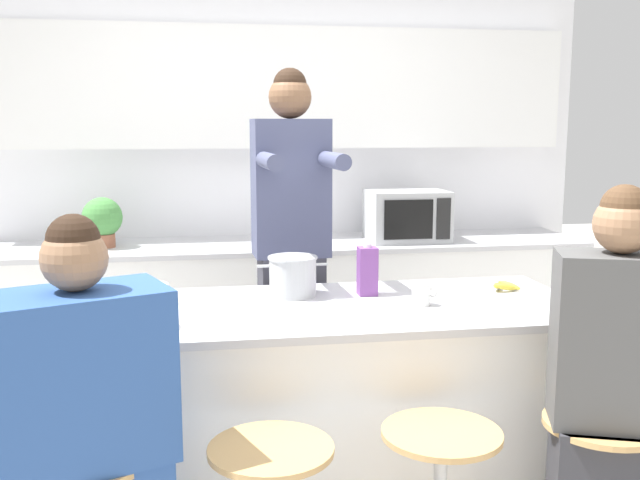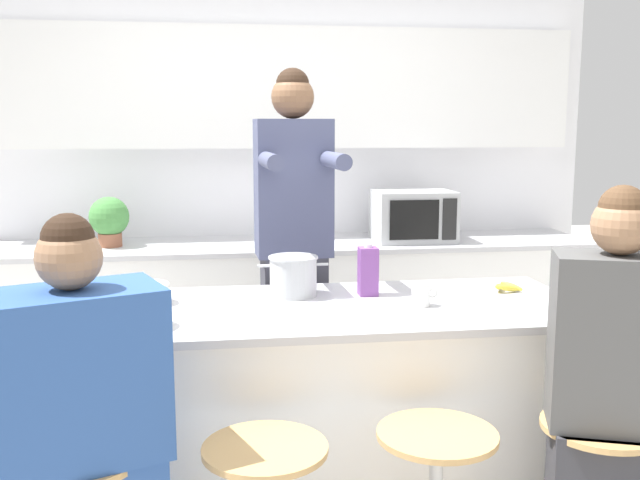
# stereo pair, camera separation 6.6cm
# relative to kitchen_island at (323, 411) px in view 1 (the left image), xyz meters

# --- Properties ---
(wall_back) EXTENTS (4.10, 0.22, 2.70)m
(wall_back) POSITION_rel_kitchen_island_xyz_m (0.00, 1.93, 1.09)
(wall_back) COLOR white
(wall_back) RESTS_ON ground_plane
(back_counter) EXTENTS (3.80, 0.68, 0.88)m
(back_counter) POSITION_rel_kitchen_island_xyz_m (0.00, 1.61, -0.01)
(back_counter) COLOR white
(back_counter) RESTS_ON ground_plane
(kitchen_island) EXTENTS (2.06, 0.81, 0.89)m
(kitchen_island) POSITION_rel_kitchen_island_xyz_m (0.00, 0.00, 0.00)
(kitchen_island) COLOR black
(kitchen_island) RESTS_ON ground_plane
(person_cooking) EXTENTS (0.38, 0.59, 1.85)m
(person_cooking) POSITION_rel_kitchen_island_xyz_m (-0.05, 0.61, 0.49)
(person_cooking) COLOR #383842
(person_cooking) RESTS_ON ground_plane
(person_wrapped_blanket) EXTENTS (0.56, 0.44, 1.35)m
(person_wrapped_blanket) POSITION_rel_kitchen_island_xyz_m (-0.81, -0.67, 0.18)
(person_wrapped_blanket) COLOR #2D5193
(person_wrapped_blanket) RESTS_ON ground_plane
(person_seated_near) EXTENTS (0.44, 0.37, 1.41)m
(person_seated_near) POSITION_rel_kitchen_island_xyz_m (0.84, -0.67, 0.20)
(person_seated_near) COLOR #333338
(person_seated_near) RESTS_ON ground_plane
(cooking_pot) EXTENTS (0.30, 0.21, 0.17)m
(cooking_pot) POSITION_rel_kitchen_island_xyz_m (-0.10, 0.19, 0.52)
(cooking_pot) COLOR #B7BABC
(cooking_pot) RESTS_ON kitchen_island
(fruit_bowl) EXTENTS (0.19, 0.19, 0.08)m
(fruit_bowl) POSITION_rel_kitchen_island_xyz_m (-0.70, 0.13, 0.48)
(fruit_bowl) COLOR silver
(fruit_bowl) RESTS_ON kitchen_island
(mixing_bowl_steel) EXTENTS (0.20, 0.20, 0.08)m
(mixing_bowl_steel) POSITION_rel_kitchen_island_xyz_m (-0.68, -0.21, 0.48)
(mixing_bowl_steel) COLOR silver
(mixing_bowl_steel) RESTS_ON kitchen_island
(coffee_cup_near) EXTENTS (0.10, 0.07, 0.09)m
(coffee_cup_near) POSITION_rel_kitchen_island_xyz_m (0.38, -0.06, 0.49)
(coffee_cup_near) COLOR white
(coffee_cup_near) RESTS_ON kitchen_island
(banana_bunch) EXTENTS (0.14, 0.10, 0.05)m
(banana_bunch) POSITION_rel_kitchen_island_xyz_m (0.81, 0.13, 0.46)
(banana_bunch) COLOR yellow
(banana_bunch) RESTS_ON kitchen_island
(juice_carton) EXTENTS (0.08, 0.08, 0.22)m
(juice_carton) POSITION_rel_kitchen_island_xyz_m (0.21, 0.15, 0.54)
(juice_carton) COLOR #7A428E
(juice_carton) RESTS_ON kitchen_island
(microwave) EXTENTS (0.48, 0.38, 0.31)m
(microwave) POSITION_rel_kitchen_island_xyz_m (0.80, 1.56, 0.59)
(microwave) COLOR #B2B5B7
(microwave) RESTS_ON back_counter
(potted_plant) EXTENTS (0.23, 0.23, 0.30)m
(potted_plant) POSITION_rel_kitchen_island_xyz_m (-1.04, 1.61, 0.60)
(potted_plant) COLOR #93563D
(potted_plant) RESTS_ON back_counter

